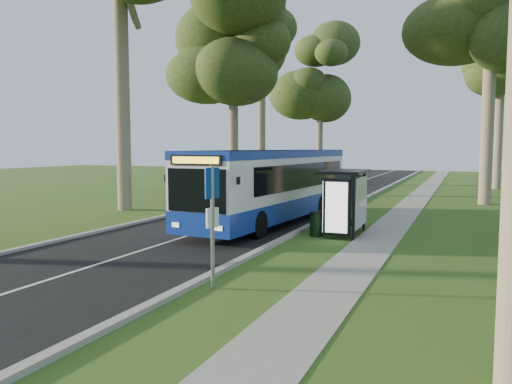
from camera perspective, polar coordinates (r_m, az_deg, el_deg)
ground at (r=14.63m, az=-0.93°, el=-7.62°), size 120.00×120.00×0.00m
road at (r=25.05m, az=0.96°, el=-2.27°), size 7.00×100.00×0.02m
kerb_east at (r=23.97m, az=8.76°, el=-2.54°), size 0.25×100.00×0.12m
kerb_west at (r=26.54m, az=-6.07°, el=-1.77°), size 0.25×100.00×0.12m
centre_line at (r=25.05m, az=0.96°, el=-2.24°), size 0.12×100.00×0.00m
footpath at (r=23.44m, az=15.90°, el=-2.97°), size 1.50×100.00×0.02m
bus at (r=21.20m, az=1.96°, el=0.75°), size 3.29×11.89×3.11m
bus_stop_sign at (r=11.31m, az=-5.01°, el=-2.44°), size 0.19×0.38×2.82m
bus_shelter at (r=18.45m, az=10.20°, el=0.21°), size 1.58×2.82×2.39m
litter_bin at (r=18.32m, az=6.90°, el=-3.62°), size 0.51×0.51×0.90m
car_white at (r=35.29m, az=-0.02°, el=1.02°), size 2.77×4.48×1.42m
car_silver at (r=47.31m, az=5.27°, el=2.03°), size 2.96×4.57×1.42m
tree_west_c at (r=35.13m, az=-2.63°, el=16.90°), size 5.20×5.20×14.04m
tree_west_d at (r=45.19m, az=0.65°, el=16.18°), size 5.20×5.20×16.09m
tree_west_e at (r=53.53m, az=7.36°, el=13.09°), size 5.20×5.20×14.45m
tree_east_d at (r=43.60m, az=26.25°, el=13.14°), size 5.20×5.20×13.09m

